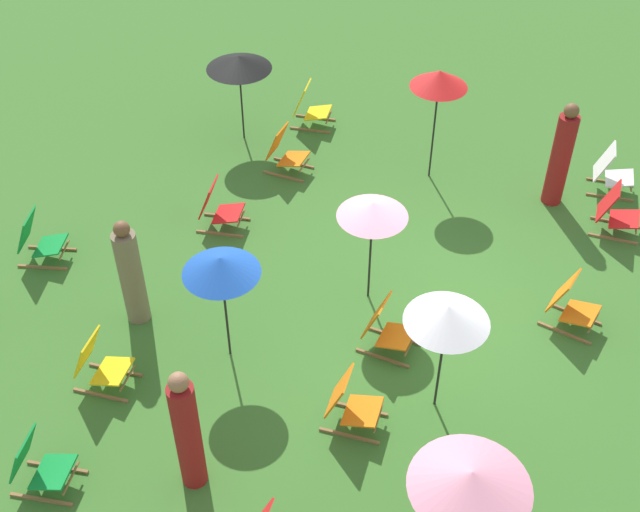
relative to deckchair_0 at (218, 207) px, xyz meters
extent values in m
plane|color=#386B28|center=(-0.59, -3.16, -0.37)|extent=(40.00, 40.00, 0.00)
cube|color=olive|center=(-0.20, -0.10, -0.35)|extent=(0.19, 0.75, 0.04)
cube|color=olive|center=(0.23, -0.01, -0.35)|extent=(0.19, 0.75, 0.04)
cube|color=red|center=(0.03, -0.15, -0.10)|extent=(0.56, 0.52, 0.13)
cube|color=red|center=(-0.03, 0.14, 0.18)|extent=(0.52, 0.34, 0.57)
cylinder|color=olive|center=(0.07, -0.35, -0.17)|extent=(0.44, 0.12, 0.03)
cube|color=olive|center=(3.08, -5.63, -0.35)|extent=(0.14, 0.76, 0.04)
cube|color=olive|center=(3.51, -5.57, -0.35)|extent=(0.14, 0.76, 0.04)
cube|color=white|center=(3.31, -5.70, -0.10)|extent=(0.53, 0.49, 0.13)
cube|color=white|center=(3.27, -5.40, 0.18)|extent=(0.51, 0.31, 0.57)
cylinder|color=olive|center=(3.33, -5.89, -0.17)|extent=(0.44, 0.09, 0.03)
cube|color=olive|center=(1.56, -0.40, -0.35)|extent=(0.04, 0.76, 0.04)
cube|color=olive|center=(2.00, -0.40, -0.35)|extent=(0.04, 0.76, 0.04)
cube|color=orange|center=(1.78, -0.50, -0.10)|extent=(0.48, 0.44, 0.13)
cube|color=orange|center=(1.78, -0.20, 0.18)|extent=(0.48, 0.25, 0.57)
cylinder|color=olive|center=(1.78, -0.70, -0.17)|extent=(0.44, 0.03, 0.03)
cube|color=olive|center=(-3.63, -0.18, -0.35)|extent=(0.13, 0.76, 0.04)
cube|color=olive|center=(-3.19, -0.12, -0.35)|extent=(0.13, 0.76, 0.04)
cube|color=yellow|center=(-3.40, -0.25, -0.10)|extent=(0.53, 0.49, 0.13)
cube|color=yellow|center=(-3.44, 0.05, 0.18)|extent=(0.51, 0.30, 0.57)
cylinder|color=olive|center=(-3.38, -0.45, -0.17)|extent=(0.44, 0.08, 0.03)
cube|color=olive|center=(-0.30, -5.46, -0.35)|extent=(0.17, 0.75, 0.04)
cube|color=olive|center=(0.13, -5.54, -0.35)|extent=(0.17, 0.75, 0.04)
cube|color=orange|center=(-0.10, -5.60, -0.10)|extent=(0.55, 0.51, 0.13)
cube|color=orange|center=(-0.05, -5.30, 0.18)|extent=(0.52, 0.33, 0.57)
cylinder|color=olive|center=(-0.14, -5.79, -0.17)|extent=(0.44, 0.11, 0.03)
cube|color=olive|center=(-1.90, 2.00, -0.35)|extent=(0.25, 0.74, 0.04)
cube|color=olive|center=(-1.48, 2.12, -0.35)|extent=(0.25, 0.74, 0.04)
cube|color=#148C38|center=(-1.66, 1.96, -0.10)|extent=(0.58, 0.55, 0.13)
cube|color=#148C38|center=(-1.75, 2.25, 0.18)|extent=(0.53, 0.38, 0.57)
cylinder|color=olive|center=(-1.60, 1.77, -0.17)|extent=(0.43, 0.15, 0.03)
cube|color=olive|center=(2.01, -5.82, -0.35)|extent=(0.08, 0.76, 0.04)
cube|color=olive|center=(2.45, -5.79, -0.35)|extent=(0.08, 0.76, 0.04)
cube|color=red|center=(2.23, -5.90, -0.10)|extent=(0.51, 0.46, 0.13)
cube|color=red|center=(2.21, -5.60, 0.18)|extent=(0.49, 0.28, 0.57)
cylinder|color=olive|center=(2.25, -6.10, -0.17)|extent=(0.44, 0.06, 0.03)
cube|color=olive|center=(-5.16, -0.40, -0.35)|extent=(0.19, 0.75, 0.04)
cube|color=olive|center=(-4.73, -0.31, -0.35)|extent=(0.19, 0.75, 0.04)
cube|color=#148C38|center=(-4.93, -0.45, -0.10)|extent=(0.56, 0.52, 0.13)
cube|color=#148C38|center=(-4.99, -0.16, 0.18)|extent=(0.52, 0.34, 0.57)
cylinder|color=olive|center=(-4.89, -0.65, -0.17)|extent=(0.44, 0.12, 0.03)
cube|color=olive|center=(3.06, -0.26, -0.35)|extent=(0.16, 0.76, 0.04)
cube|color=olive|center=(3.50, -0.19, -0.35)|extent=(0.16, 0.76, 0.04)
cube|color=yellow|center=(3.29, -0.33, -0.10)|extent=(0.54, 0.50, 0.13)
cube|color=yellow|center=(3.25, -0.03, 0.18)|extent=(0.51, 0.32, 0.57)
cylinder|color=olive|center=(3.33, -0.52, -0.17)|extent=(0.44, 0.10, 0.03)
cube|color=olive|center=(-3.02, -3.33, -0.35)|extent=(0.11, 0.76, 0.04)
cube|color=olive|center=(-2.58, -3.29, -0.35)|extent=(0.11, 0.76, 0.04)
cube|color=orange|center=(-2.79, -3.41, -0.10)|extent=(0.52, 0.48, 0.13)
cube|color=orange|center=(-2.82, -3.11, 0.18)|extent=(0.50, 0.29, 0.57)
cylinder|color=olive|center=(-2.77, -3.61, -0.17)|extent=(0.44, 0.07, 0.03)
cube|color=olive|center=(-1.67, -3.30, -0.35)|extent=(0.07, 0.76, 0.04)
cube|color=olive|center=(-1.23, -3.31, -0.35)|extent=(0.07, 0.76, 0.04)
cube|color=orange|center=(-1.46, -3.41, -0.10)|extent=(0.50, 0.45, 0.13)
cube|color=orange|center=(-1.45, -3.11, 0.18)|extent=(0.49, 0.27, 0.57)
cylinder|color=olive|center=(-1.47, -3.61, -0.17)|extent=(0.44, 0.04, 0.03)
cylinder|color=black|center=(-0.61, -2.71, 0.47)|extent=(0.03, 0.03, 1.68)
cone|color=pink|center=(-0.61, -2.71, 1.22)|extent=(0.96, 0.96, 0.23)
cylinder|color=black|center=(-2.13, -4.15, 0.49)|extent=(0.03, 0.03, 1.72)
cone|color=white|center=(-2.13, -4.15, 1.25)|extent=(1.00, 1.00, 0.25)
cylinder|color=black|center=(-2.35, -1.37, 0.48)|extent=(0.03, 0.03, 1.70)
cone|color=#194CB2|center=(-2.35, -1.37, 1.23)|extent=(0.98, 0.98, 0.24)
cylinder|color=black|center=(2.55, -2.68, 0.62)|extent=(0.03, 0.03, 1.97)
cone|color=red|center=(2.55, -2.68, 1.49)|extent=(0.92, 0.92, 0.28)
cylinder|color=black|center=(2.41, 0.76, 0.44)|extent=(0.03, 0.03, 1.61)
cone|color=black|center=(2.41, 0.76, 1.15)|extent=(1.13, 1.13, 0.23)
cone|color=pink|center=(-4.16, -4.94, 1.28)|extent=(1.20, 1.20, 0.23)
cylinder|color=#72664C|center=(-2.22, 0.12, 0.38)|extent=(0.40, 0.40, 1.50)
sphere|color=brown|center=(-2.22, 0.12, 1.23)|extent=(0.22, 0.22, 0.22)
cylinder|color=maroon|center=(2.65, -4.74, 0.43)|extent=(0.37, 0.37, 1.60)
sphere|color=brown|center=(2.65, -4.74, 1.34)|extent=(0.23, 0.23, 0.23)
cylinder|color=maroon|center=(-4.24, -1.88, 0.45)|extent=(0.42, 0.42, 1.63)
sphere|color=#936647|center=(-4.24, -1.88, 1.36)|extent=(0.22, 0.22, 0.22)
camera|label=1|loc=(-8.73, -5.29, 7.93)|focal=46.18mm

